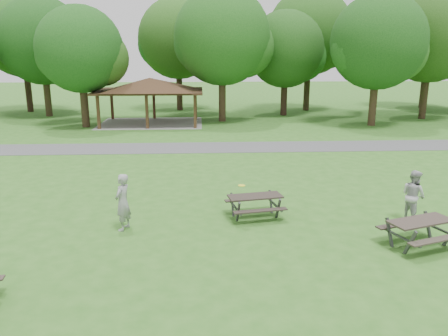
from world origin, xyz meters
TOP-DOWN VIEW (x-y plane):
  - ground at (0.00, 0.00)m, footprint 160.00×160.00m
  - asphalt_path at (0.00, 14.00)m, footprint 120.00×3.20m
  - pavilion at (-4.00, 24.00)m, footprint 8.60×7.01m
  - tree_row_c at (-13.90, 29.03)m, footprint 8.19×7.80m
  - tree_row_d at (-8.92, 22.53)m, footprint 6.93×6.60m
  - tree_row_e at (2.10, 25.03)m, footprint 8.40×8.00m
  - tree_row_f at (8.09, 28.53)m, footprint 7.35×7.00m
  - tree_row_g at (14.09, 22.03)m, footprint 7.77×7.40m
  - tree_row_h at (20.10, 25.53)m, footprint 8.61×8.20m
  - tree_deep_a at (-16.90, 32.53)m, footprint 8.40×8.00m
  - tree_deep_b at (-1.90, 33.03)m, footprint 8.40×8.00m
  - tree_deep_c at (11.10, 32.03)m, footprint 8.82×8.40m
  - tree_deep_d at (24.10, 33.53)m, footprint 8.40×8.00m
  - picnic_table_middle at (2.00, 2.02)m, footprint 2.13×1.83m
  - picnic_table_far at (6.64, -0.70)m, footprint 2.40×2.15m
  - frisbee_in_flight at (1.44, 1.22)m, footprint 0.30×0.30m
  - frisbee_thrower at (-2.47, 1.10)m, footprint 0.68×0.81m
  - frisbee_catcher at (7.42, 1.41)m, footprint 0.92×1.05m

SIDE VIEW (x-z plane):
  - ground at x=0.00m, z-range 0.00..0.00m
  - asphalt_path at x=0.00m, z-range 0.00..0.02m
  - picnic_table_middle at x=2.00m, z-range 0.19..1.02m
  - picnic_table_far at x=6.64m, z-range 0.20..1.07m
  - frisbee_catcher at x=7.42m, z-range 0.00..1.81m
  - frisbee_thrower at x=-2.47m, z-range 0.00..1.90m
  - frisbee_in_flight at x=1.44m, z-range 1.41..1.43m
  - pavilion at x=-4.00m, z-range 1.18..4.94m
  - tree_row_d at x=-8.92m, z-range 1.13..10.41m
  - tree_row_f at x=8.09m, z-range 1.06..10.62m
  - tree_row_g at x=14.09m, z-range 1.20..11.46m
  - tree_row_c at x=-13.90m, z-range 1.20..11.87m
  - tree_row_e at x=2.10m, z-range 1.27..12.29m
  - tree_deep_b at x=-1.90m, z-range 1.32..12.45m
  - tree_row_h at x=20.10m, z-range 1.34..12.71m
  - tree_deep_d at x=24.10m, z-range 1.39..12.66m
  - tree_deep_a at x=-16.90m, z-range 1.44..12.82m
  - tree_deep_c at x=11.10m, z-range 1.49..13.39m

